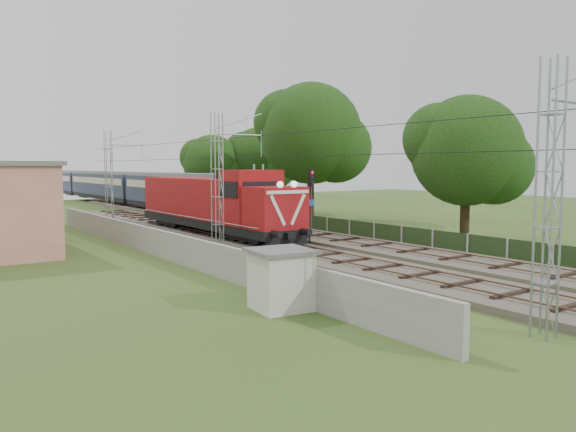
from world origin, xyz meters
TOP-DOWN VIEW (x-y plane):
  - ground at (0.00, 0.00)m, footprint 140.00×140.00m
  - track_main at (0.00, 7.00)m, footprint 4.20×70.00m
  - track_side at (5.00, 20.00)m, footprint 4.20×80.00m
  - catenary at (-2.95, 12.00)m, footprint 3.31×70.00m
  - boundary_wall at (-6.50, 12.00)m, footprint 0.25×40.00m
  - fence at (8.00, 3.00)m, footprint 0.12×32.00m
  - locomotive at (0.00, 18.19)m, footprint 3.21×18.34m
  - coach_rake at (5.00, 59.07)m, footprint 3.15×70.22m
  - signal_post at (2.89, 10.91)m, footprint 0.52×0.41m
  - relay_hut at (-7.40, -0.97)m, footprint 2.28×2.28m
  - tree_a at (11.08, 5.55)m, footprint 7.21×6.87m
  - tree_b at (13.07, 24.09)m, footprint 9.66×9.20m
  - tree_c at (9.65, 37.07)m, footprint 6.41×6.10m
  - tree_d at (14.41, 35.15)m, footprint 7.07×6.74m

SIDE VIEW (x-z plane):
  - ground at x=0.00m, z-range 0.00..0.00m
  - track_main at x=0.00m, z-range -0.04..0.41m
  - track_side at x=5.00m, z-range -0.04..0.41m
  - fence at x=8.00m, z-range 0.00..1.20m
  - boundary_wall at x=-6.50m, z-range 0.00..1.50m
  - relay_hut at x=-7.40m, z-range 0.01..2.12m
  - locomotive at x=0.00m, z-range 0.04..4.70m
  - coach_rake at x=5.00m, z-range 0.78..4.42m
  - signal_post at x=2.89m, z-range 0.90..5.71m
  - catenary at x=-2.95m, z-range 0.05..8.05m
  - tree_c at x=9.65m, z-range 1.03..9.33m
  - tree_d at x=14.41m, z-range 1.14..10.30m
  - tree_a at x=11.08m, z-range 1.16..10.51m
  - tree_b at x=13.07m, z-range 1.56..14.08m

